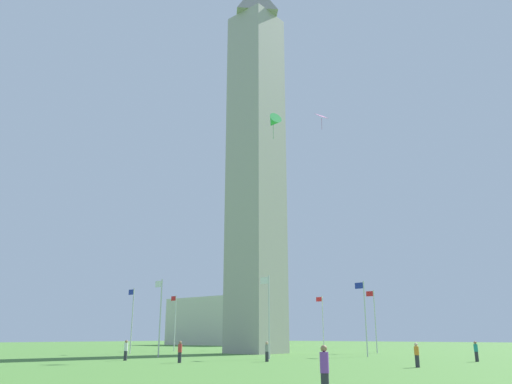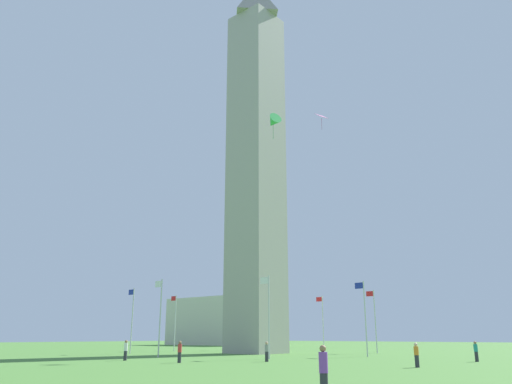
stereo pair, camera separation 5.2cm
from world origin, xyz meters
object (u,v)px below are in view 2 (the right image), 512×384
flagpole_s (365,314)px  distant_building (222,321)px  obelisk_monument (256,149)px  person_orange_shirt (417,355)px  kite_pink_diamond (321,116)px  flagpole_e (160,314)px  flagpole_se (268,312)px  person_red_shirt (180,352)px  flagpole_ne (132,317)px  person_purple_shirt (324,371)px  flagpole_nw (248,321)px  person_gray_shirt (267,352)px  person_teal_shirt (476,351)px  kite_green_delta (273,122)px  flagpole_n (175,320)px  flagpole_sw (375,318)px  flagpole_w (323,320)px  person_white_shirt (126,350)px

flagpole_s → distant_building: 68.13m
obelisk_monument → person_orange_shirt: bearing=151.7°
kite_pink_diamond → flagpole_e: bearing=60.2°
flagpole_se → kite_pink_diamond: size_ratio=3.36×
person_red_shirt → flagpole_ne: bearing=12.5°
person_purple_shirt → person_red_shirt: 24.84m
flagpole_nw → person_gray_shirt: bearing=133.8°
flagpole_ne → person_purple_shirt: flagpole_ne is taller
flagpole_se → person_gray_shirt: flagpole_se is taller
person_teal_shirt → kite_pink_diamond: kite_pink_diamond is taller
flagpole_e → person_gray_shirt: flagpole_e is taller
person_red_shirt → kite_green_delta: size_ratio=0.55×
flagpole_n → kite_green_delta: 32.61m
flagpole_nw → person_teal_shirt: bearing=159.4°
obelisk_monument → flagpole_n: 26.90m
flagpole_n → flagpole_se: 27.88m
kite_green_delta → distant_building: (50.24, -44.14, -20.57)m
obelisk_monument → flagpole_nw: 26.89m
flagpole_se → person_orange_shirt: bearing=167.2°
person_orange_shirt → flagpole_s: bearing=-32.2°
obelisk_monument → person_teal_shirt: (-27.11, 3.56, -25.66)m
flagpole_e → person_orange_shirt: flagpole_e is taller
flagpole_n → obelisk_monument: bearing=180.0°
person_teal_shirt → kite_green_delta: (18.79, 3.19, 25.04)m
flagpole_sw → kite_pink_diamond: size_ratio=3.36×
person_orange_shirt → kite_pink_diamond: (17.01, -15.97, 28.27)m
obelisk_monument → flagpole_w: size_ratio=6.86×
person_purple_shirt → person_red_shirt: (21.60, -12.27, -0.04)m
person_white_shirt → person_teal_shirt: 29.85m
obelisk_monument → flagpole_s: bearing=180.0°
flagpole_w → person_orange_shirt: (-26.63, 29.39, -3.44)m
person_red_shirt → person_orange_shirt: person_red_shirt is taller
person_white_shirt → person_orange_shirt: size_ratio=1.06×
obelisk_monument → kite_green_delta: size_ratio=17.29×
flagpole_s → flagpole_w: 21.34m
flagpole_n → flagpole_sw: same height
person_orange_shirt → flagpole_n: bearing=0.0°
flagpole_n → flagpole_e: size_ratio=1.00×
person_gray_shirt → distant_building: (55.68, -52.23, 4.48)m
flagpole_sw → kite_green_delta: 27.85m
obelisk_monument → person_white_shirt: obelisk_monument is taller
person_red_shirt → kite_pink_diamond: size_ratio=0.73×
flagpole_ne → flagpole_s: bearing=-157.5°
flagpole_w → person_red_shirt: bearing=105.0°
flagpole_ne → person_red_shirt: (-20.30, 10.07, -3.41)m
flagpole_se → person_teal_shirt: (-16.50, -7.11, -3.43)m
flagpole_sw → person_white_shirt: flagpole_sw is taller
flagpole_n → flagpole_nw: (-4.42, -10.67, 0.00)m
flagpole_e → flagpole_nw: 27.88m
flagpole_nw → person_purple_shirt: bearing=133.8°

